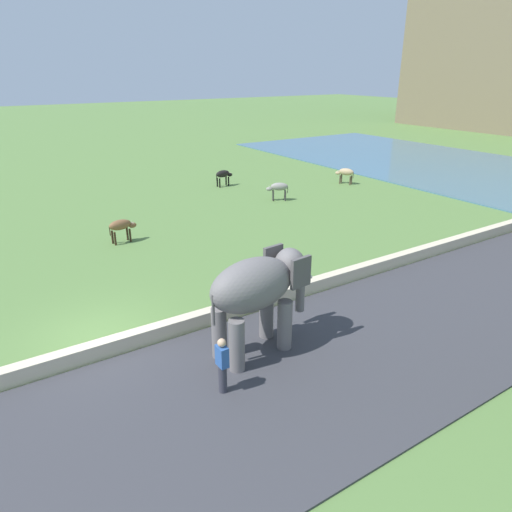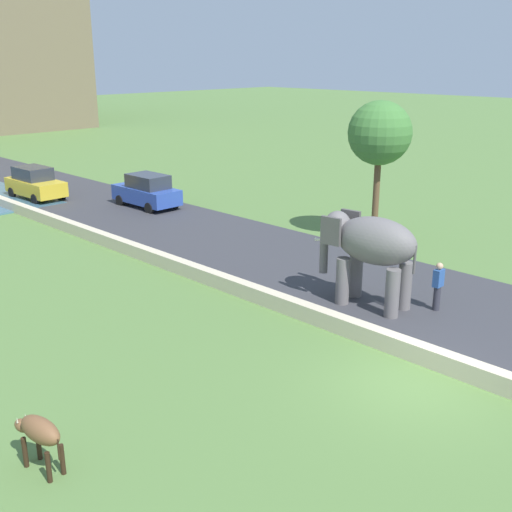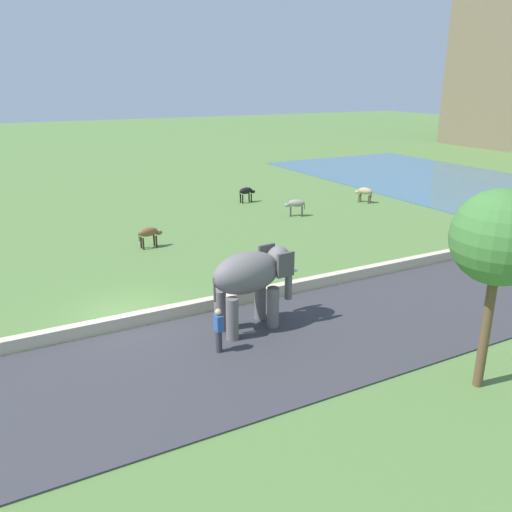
{
  "view_description": "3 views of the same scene",
  "coord_description": "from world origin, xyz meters",
  "px_view_note": "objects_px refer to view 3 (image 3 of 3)",
  "views": [
    {
      "loc": [
        13.33,
        -2.66,
        7.82
      ],
      "look_at": [
        0.64,
        5.53,
        1.74
      ],
      "focal_mm": 32.69,
      "sensor_mm": 36.0,
      "label": 1
    },
    {
      "loc": [
        -12.42,
        -6.84,
        7.72
      ],
      "look_at": [
        2.08,
        7.54,
        1.16
      ],
      "focal_mm": 43.8,
      "sensor_mm": 36.0,
      "label": 2
    },
    {
      "loc": [
        18.95,
        -4.23,
        8.71
      ],
      "look_at": [
        1.02,
        5.27,
        1.89
      ],
      "focal_mm": 36.61,
      "sensor_mm": 36.0,
      "label": 3
    }
  ],
  "objects_px": {
    "elephant": "(252,277)",
    "cow_grey": "(296,204)",
    "cow_tan": "(364,192)",
    "person_beside_elephant": "(219,330)",
    "cow_brown": "(149,233)",
    "cow_black": "(246,191)"
  },
  "relations": [
    {
      "from": "elephant",
      "to": "person_beside_elephant",
      "type": "height_order",
      "value": "elephant"
    },
    {
      "from": "cow_tan",
      "to": "cow_brown",
      "type": "xyz_separation_m",
      "value": [
        3.35,
        -17.6,
        0.0
      ]
    },
    {
      "from": "person_beside_elephant",
      "to": "cow_grey",
      "type": "relative_size",
      "value": 1.2
    },
    {
      "from": "person_beside_elephant",
      "to": "cow_tan",
      "type": "height_order",
      "value": "person_beside_elephant"
    },
    {
      "from": "person_beside_elephant",
      "to": "cow_black",
      "type": "bearing_deg",
      "value": 150.79
    },
    {
      "from": "person_beside_elephant",
      "to": "elephant",
      "type": "bearing_deg",
      "value": 122.08
    },
    {
      "from": "cow_tan",
      "to": "cow_brown",
      "type": "height_order",
      "value": "same"
    },
    {
      "from": "elephant",
      "to": "cow_grey",
      "type": "height_order",
      "value": "elephant"
    },
    {
      "from": "elephant",
      "to": "person_beside_elephant",
      "type": "distance_m",
      "value": 2.47
    },
    {
      "from": "elephant",
      "to": "person_beside_elephant",
      "type": "xyz_separation_m",
      "value": [
        1.16,
        -1.85,
        -1.16
      ]
    },
    {
      "from": "person_beside_elephant",
      "to": "cow_black",
      "type": "xyz_separation_m",
      "value": [
        -20.12,
        11.25,
        -0.04
      ]
    },
    {
      "from": "elephant",
      "to": "cow_grey",
      "type": "relative_size",
      "value": 2.6
    },
    {
      "from": "cow_tan",
      "to": "cow_grey",
      "type": "bearing_deg",
      "value": -80.75
    },
    {
      "from": "cow_black",
      "to": "elephant",
      "type": "bearing_deg",
      "value": -26.37
    },
    {
      "from": "cow_grey",
      "to": "cow_brown",
      "type": "relative_size",
      "value": 0.96
    },
    {
      "from": "cow_tan",
      "to": "cow_grey",
      "type": "relative_size",
      "value": 1.02
    },
    {
      "from": "cow_brown",
      "to": "cow_tan",
      "type": "bearing_deg",
      "value": 100.77
    },
    {
      "from": "person_beside_elephant",
      "to": "cow_brown",
      "type": "distance_m",
      "value": 12.64
    },
    {
      "from": "elephant",
      "to": "person_beside_elephant",
      "type": "bearing_deg",
      "value": -57.92
    },
    {
      "from": "person_beside_elephant",
      "to": "cow_grey",
      "type": "xyz_separation_m",
      "value": [
        -14.8,
        12.28,
        -0.04
      ]
    },
    {
      "from": "person_beside_elephant",
      "to": "cow_grey",
      "type": "height_order",
      "value": "person_beside_elephant"
    },
    {
      "from": "cow_tan",
      "to": "person_beside_elephant",
      "type": "bearing_deg",
      "value": -50.12
    }
  ]
}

